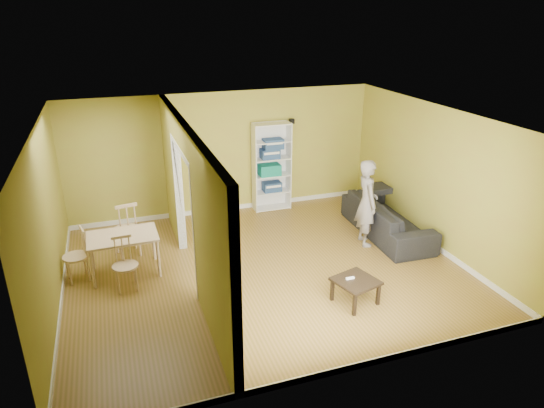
{
  "coord_description": "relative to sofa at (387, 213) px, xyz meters",
  "views": [
    {
      "loc": [
        -2.24,
        -6.94,
        4.16
      ],
      "look_at": [
        0.2,
        0.2,
        1.1
      ],
      "focal_mm": 32.0,
      "sensor_mm": 36.0,
      "label": 1
    }
  ],
  "objects": [
    {
      "name": "partition",
      "position": [
        -3.9,
        -0.54,
        0.86
      ],
      "size": [
        0.22,
        5.5,
        2.6
      ],
      "primitive_type": null,
      "color": "#A4A83A",
      "rests_on": "ground"
    },
    {
      "name": "chair_left",
      "position": [
        -5.71,
        0.12,
        0.0
      ],
      "size": [
        0.49,
        0.49,
        0.89
      ],
      "primitive_type": null,
      "rotation": [
        0.0,
        0.0,
        -1.34
      ],
      "color": "#D6BA6E",
      "rests_on": "ground"
    },
    {
      "name": "paper_box_navy_b",
      "position": [
        -1.74,
        2.01,
        0.82
      ],
      "size": [
        0.4,
        0.26,
        0.21
      ],
      "primitive_type": "cube",
      "color": "#12214D",
      "rests_on": "bookshelf"
    },
    {
      "name": "wall_speaker",
      "position": [
        -1.2,
        2.15,
        1.46
      ],
      "size": [
        0.1,
        0.1,
        0.1
      ],
      "primitive_type": "cube",
      "color": "black",
      "rests_on": "room_shell"
    },
    {
      "name": "person",
      "position": [
        -0.6,
        -0.21,
        0.52
      ],
      "size": [
        0.78,
        0.66,
        1.93
      ],
      "primitive_type": "imported",
      "rotation": [
        0.0,
        0.0,
        1.4
      ],
      "color": "slate",
      "rests_on": "ground"
    },
    {
      "name": "room_shell",
      "position": [
        -2.7,
        -0.54,
        0.86
      ],
      "size": [
        6.5,
        6.5,
        6.5
      ],
      "color": "olive",
      "rests_on": "ground"
    },
    {
      "name": "sofa",
      "position": [
        0.0,
        0.0,
        0.0
      ],
      "size": [
        2.37,
        1.09,
        0.89
      ],
      "primitive_type": "imported",
      "rotation": [
        0.0,
        0.0,
        1.53
      ],
      "color": "black",
      "rests_on": "ground"
    },
    {
      "name": "chair_far",
      "position": [
        -4.87,
        0.76,
        0.08
      ],
      "size": [
        0.56,
        0.56,
        1.05
      ],
      "primitive_type": null,
      "rotation": [
        0.0,
        0.0,
        3.33
      ],
      "color": "tan",
      "rests_on": "ground"
    },
    {
      "name": "game_controller",
      "position": [
        -1.79,
        -1.9,
        -0.04
      ],
      "size": [
        0.13,
        0.04,
        0.03
      ],
      "primitive_type": "cube",
      "color": "white",
      "rests_on": "coffee_table"
    },
    {
      "name": "chair_near",
      "position": [
        -4.96,
        -0.44,
        -0.01
      ],
      "size": [
        0.42,
        0.42,
        0.87
      ],
      "primitive_type": null,
      "rotation": [
        0.0,
        0.0,
        0.05
      ],
      "color": "tan",
      "rests_on": "ground"
    },
    {
      "name": "paper_box_navy_a",
      "position": [
        -1.7,
        2.01,
        0.06
      ],
      "size": [
        0.4,
        0.26,
        0.2
      ],
      "primitive_type": "cube",
      "color": "navy",
      "rests_on": "bookshelf"
    },
    {
      "name": "dining_table",
      "position": [
        -4.95,
        0.09,
        0.18
      ],
      "size": [
        1.12,
        0.75,
        0.7
      ],
      "rotation": [
        0.0,
        0.0,
        0.02
      ],
      "color": "beige",
      "rests_on": "ground"
    },
    {
      "name": "paper_box_navy_c",
      "position": [
        -1.67,
        2.01,
        1.04
      ],
      "size": [
        0.42,
        0.27,
        0.22
      ],
      "primitive_type": "cube",
      "color": "navy",
      "rests_on": "bookshelf"
    },
    {
      "name": "bookshelf",
      "position": [
        -1.71,
        2.06,
        0.52
      ],
      "size": [
        0.81,
        0.36,
        1.93
      ],
      "color": "white",
      "rests_on": "ground"
    },
    {
      "name": "coffee_table",
      "position": [
        -1.72,
        -1.95,
        -0.11
      ],
      "size": [
        0.58,
        0.58,
        0.39
      ],
      "rotation": [
        0.0,
        0.0,
        0.28
      ],
      "color": "#332517",
      "rests_on": "ground"
    },
    {
      "name": "paper_box_teal",
      "position": [
        -1.76,
        2.01,
        0.46
      ],
      "size": [
        0.46,
        0.3,
        0.24
      ],
      "primitive_type": "cube",
      "color": "#185E54",
      "rests_on": "bookshelf"
    }
  ]
}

